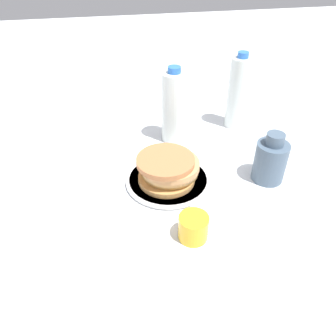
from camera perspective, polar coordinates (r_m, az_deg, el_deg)
The scene contains 7 objects.
ground_plane at distance 0.91m, azimuth 0.24°, elevation -1.81°, with size 4.00×4.00×0.00m, color white.
plate at distance 0.90m, azimuth 0.00°, elevation -2.03°, with size 0.23×0.23×0.01m.
pancake_stack at distance 0.87m, azimuth 0.11°, elevation -0.04°, with size 0.17×0.17×0.07m.
juice_glass at distance 0.74m, azimuth 4.43°, elevation -10.25°, with size 0.07×0.07×0.06m.
cream_jug at distance 0.92m, azimuth 17.40°, elevation 1.31°, with size 0.09×0.09×0.14m.
water_bottle_near at distance 1.13m, azimuth 12.09°, elevation 12.68°, with size 0.07×0.07×0.25m.
water_bottle_mid at distance 1.03m, azimuth 1.03°, elevation 10.56°, with size 0.08×0.08×0.24m.
Camera 1 is at (-0.70, 0.14, 0.58)m, focal length 35.00 mm.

